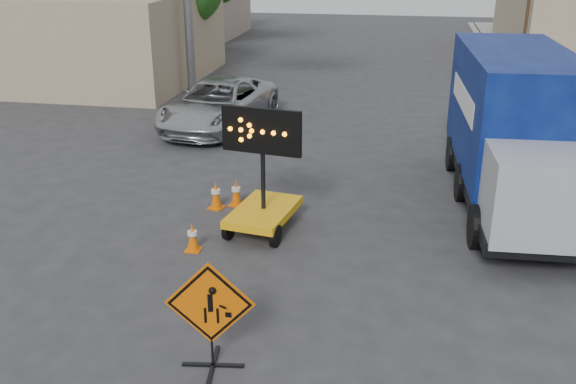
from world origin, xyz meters
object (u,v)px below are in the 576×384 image
(box_truck, at_px, (514,139))
(construction_sign, at_px, (210,313))
(arrow_board, at_px, (263,204))
(pickup_truck, at_px, (219,104))

(box_truck, bearing_deg, construction_sign, -127.38)
(arrow_board, distance_m, pickup_truck, 8.93)
(arrow_board, relative_size, pickup_truck, 0.49)
(construction_sign, height_order, pickup_truck, construction_sign)
(construction_sign, relative_size, arrow_board, 0.63)
(construction_sign, distance_m, box_truck, 9.52)
(pickup_truck, bearing_deg, box_truck, -23.54)
(construction_sign, height_order, box_truck, box_truck)
(pickup_truck, relative_size, box_truck, 0.74)
(construction_sign, distance_m, pickup_truck, 13.84)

